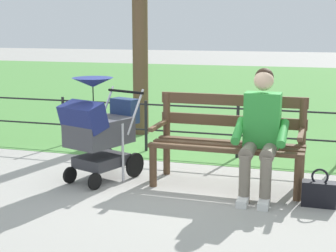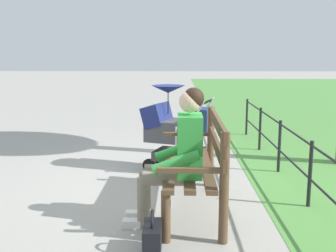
% 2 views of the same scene
% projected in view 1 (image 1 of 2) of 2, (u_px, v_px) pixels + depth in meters
% --- Properties ---
extents(ground_plane, '(60.00, 60.00, 0.00)m').
position_uv_depth(ground_plane, '(162.00, 181.00, 5.57)').
color(ground_plane, '#9E9B93').
extents(grass_lawn, '(40.00, 16.00, 0.01)m').
position_uv_depth(grass_lawn, '(258.00, 89.00, 13.83)').
color(grass_lawn, '#518E42').
rests_on(grass_lawn, ground).
extents(park_bench, '(1.61, 0.62, 0.96)m').
position_uv_depth(park_bench, '(229.00, 137.00, 5.37)').
color(park_bench, brown).
rests_on(park_bench, ground).
extents(person_on_bench, '(0.53, 0.74, 1.28)m').
position_uv_depth(person_on_bench, '(261.00, 129.00, 5.03)').
color(person_on_bench, slate).
rests_on(person_on_bench, ground).
extents(stroller, '(0.76, 0.99, 1.15)m').
position_uv_depth(stroller, '(99.00, 128.00, 5.50)').
color(stroller, black).
rests_on(stroller, ground).
extents(handbag, '(0.32, 0.14, 0.37)m').
position_uv_depth(handbag, '(319.00, 193.00, 4.78)').
color(handbag, black).
rests_on(handbag, ground).
extents(park_fence, '(6.30, 0.04, 0.70)m').
position_uv_depth(park_fence, '(191.00, 124.00, 6.66)').
color(park_fence, black).
rests_on(park_fence, ground).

